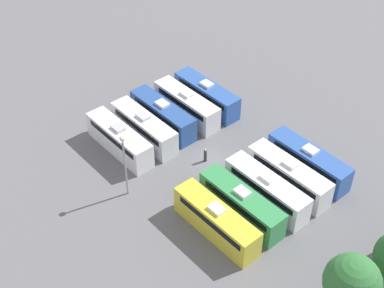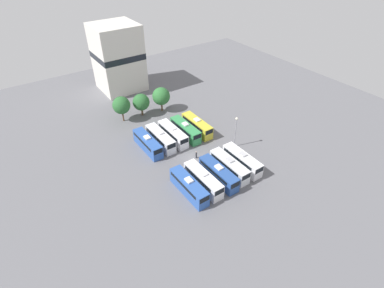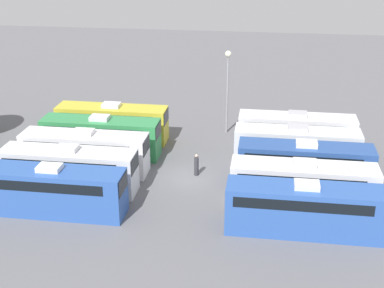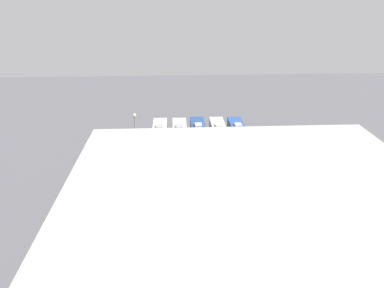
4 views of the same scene
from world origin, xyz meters
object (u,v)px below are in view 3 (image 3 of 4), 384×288
Objects in this scene: light_pole at (228,78)px; bus_7 at (85,151)px; bus_1 at (303,184)px; bus_0 at (304,208)px; bus_2 at (305,163)px; bus_8 at (101,136)px; worker_person at (196,166)px; bus_3 at (296,147)px; bus_5 at (51,189)px; bus_4 at (296,132)px; bus_6 at (68,169)px; bus_9 at (112,122)px.

bus_7 is at bearing 134.61° from light_pole.
bus_7 is (3.57, 17.25, 0.00)m from bus_1.
light_pole is at bearing 25.00° from bus_1.
bus_2 is at bearing -2.84° from bus_0.
bus_8 is 9.38m from worker_person.
bus_3 reaches higher than worker_person.
bus_5 is at bearing 89.52° from bus_0.
bus_3 is 19.95m from bus_5.
bus_1 is 6.99m from bus_3.
bus_1 and bus_2 have the same top height.
worker_person is (0.46, 8.46, -0.94)m from bus_2.
bus_1 is at bearing -116.80° from worker_person.
bus_4 is 22.06m from bus_5.
bus_8 is at bearing 89.64° from bus_3.
bus_1 is at bearing 175.14° from bus_2.
bus_6 and bus_8 have the same top height.
bus_9 is at bearing -1.26° from bus_5.
bus_9 is (10.61, 16.99, 0.00)m from bus_1.
light_pole is at bearing -71.48° from bus_9.
bus_2 is at bearing -111.91° from bus_9.
bus_9 is (3.63, 16.80, 0.00)m from bus_3.
bus_5 is 10.38m from bus_8.
bus_9 is (14.05, 16.95, 0.00)m from bus_0.
bus_1 and bus_6 have the same top height.
bus_0 is at bearing -121.82° from bus_8.
bus_6 is (3.44, 0.04, 0.00)m from bus_5.
bus_4 is 17.25m from bus_8.
bus_1 and bus_3 have the same top height.
bus_3 is at bearing -70.17° from worker_person.
light_pole is at bearing -37.64° from bus_6.
bus_2 is 1.00× the size of bus_5.
bus_8 and bus_9 have the same top height.
light_pole reaches higher than bus_3.
bus_0 is at bearing -179.78° from bus_4.
bus_8 is (3.52, -0.25, 0.00)m from bus_7.
bus_0 and bus_9 have the same top height.
bus_9 is (7.04, -0.25, 0.00)m from bus_7.
bus_7 is 1.27× the size of light_pole.
bus_0 and bus_8 have the same top height.
bus_7 is (6.86, -0.05, 0.00)m from bus_5.
bus_1 is at bearing -101.71° from bus_7.
bus_2 and bus_5 have the same top height.
bus_6 is 10.47m from bus_9.
bus_6 is at bearing 101.24° from bus_2.
bus_4 is 1.00× the size of bus_5.
bus_7 is (3.43, -0.09, 0.00)m from bus_6.
light_pole reaches higher than bus_7.
bus_1 is (3.43, -0.04, 0.00)m from bus_0.
light_pole is at bearing 41.85° from bus_3.
bus_8 reaches higher than worker_person.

